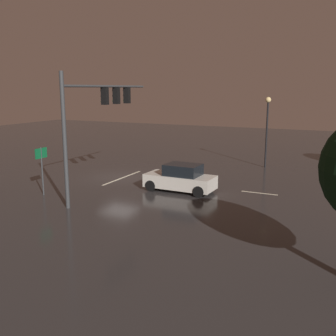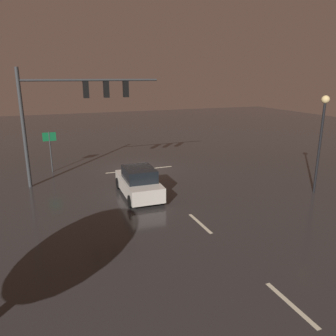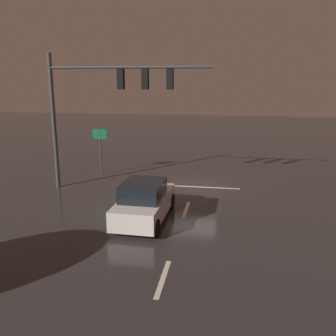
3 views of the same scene
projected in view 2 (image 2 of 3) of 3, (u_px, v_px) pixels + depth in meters
ground_plane at (139, 169)px, 24.11m from camera, size 80.00×80.00×0.00m
traffic_signal_assembly at (74, 102)px, 19.89m from camera, size 8.43×0.47×7.10m
lane_dash_far at (157, 185)px, 20.53m from camera, size 0.16×2.20×0.01m
lane_dash_mid at (200, 223)px, 15.15m from camera, size 0.16×2.20×0.01m
lane_dash_near at (291, 304)px, 9.78m from camera, size 0.16×2.20×0.01m
stop_bar at (140, 170)px, 23.87m from camera, size 5.00×0.16×0.01m
car_approaching at (139, 183)px, 18.43m from camera, size 2.02×4.42×1.70m
street_lamp_left_kerb at (322, 127)px, 18.20m from camera, size 0.44×0.44×5.59m
route_sign at (50, 143)px, 22.83m from camera, size 0.90×0.09×2.88m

